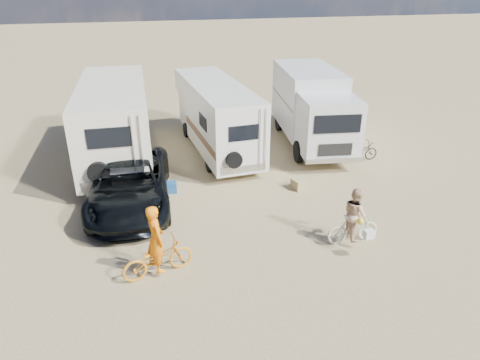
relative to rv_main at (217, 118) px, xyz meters
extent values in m
plane|color=tan|center=(0.16, -7.18, -1.54)|extent=(140.00, 140.00, 0.00)
imported|color=black|center=(-3.93, -4.40, -0.73)|extent=(3.10, 5.98, 1.61)
imported|color=#C27A18|center=(-3.31, -8.64, -1.02)|extent=(2.06, 1.16, 1.02)
imported|color=beige|center=(2.49, -8.46, -1.05)|extent=(1.64, 0.48, 0.98)
imported|color=orange|center=(-3.31, -8.64, -0.58)|extent=(0.62, 0.79, 1.91)
imported|color=tan|center=(2.49, -8.46, -0.73)|extent=(0.62, 0.79, 1.62)
imported|color=#252826|center=(5.73, -2.74, -1.10)|extent=(1.70, 0.66, 0.88)
cube|color=navy|center=(-2.54, -3.79, -1.34)|extent=(0.53, 0.41, 0.40)
cube|color=#8F8552|center=(2.24, -4.66, -1.34)|extent=(0.59, 0.59, 0.38)
camera|label=1|loc=(-3.46, -18.47, 5.83)|focal=32.56mm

